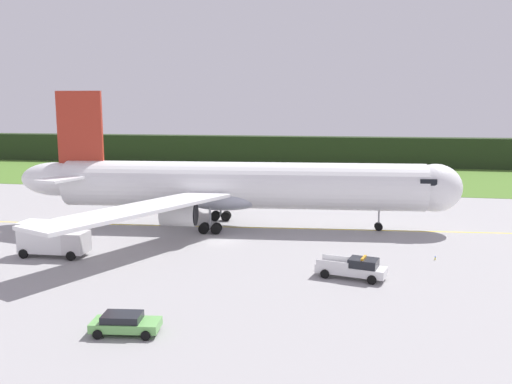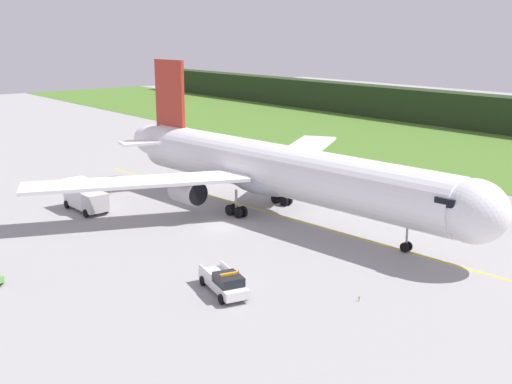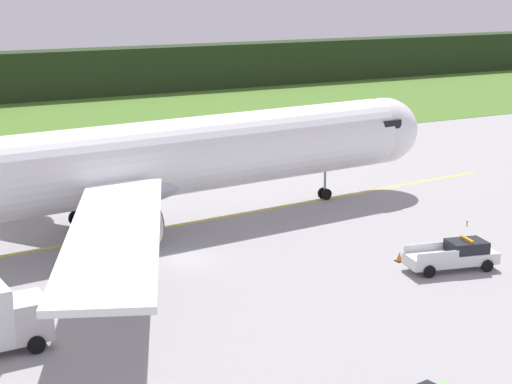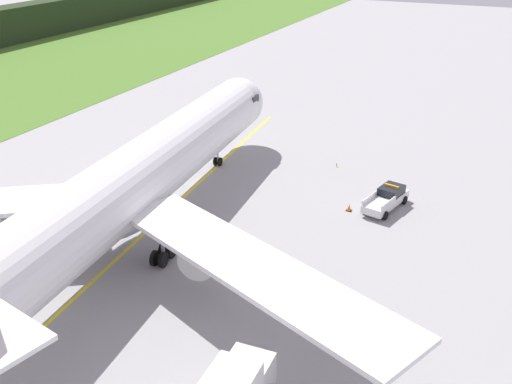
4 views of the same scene
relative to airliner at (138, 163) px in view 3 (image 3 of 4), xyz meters
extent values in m
plane|color=#959394|center=(-0.17, -7.32, -5.00)|extent=(320.00, 320.00, 0.00)
cube|color=yellow|center=(0.63, 0.06, -5.00)|extent=(67.59, 6.41, 0.01)
cylinder|color=white|center=(0.63, 0.06, 0.11)|extent=(42.72, 9.27, 5.47)
ellipsoid|color=white|center=(22.83, 2.07, 0.11)|extent=(6.49, 5.99, 5.47)
ellipsoid|color=#ABAFBE|center=(-1.48, -0.13, -1.39)|extent=(11.04, 6.68, 3.01)
cube|color=black|center=(21.54, 1.95, 1.07)|extent=(2.26, 5.34, 0.70)
cylinder|color=#B4B4B4|center=(-5.68, 7.77, -1.84)|extent=(3.81, 2.91, 2.60)
cylinder|color=black|center=(-3.84, 7.93, -1.84)|extent=(0.33, 2.39, 2.39)
cube|color=white|center=(-6.57, -13.29, -0.57)|extent=(13.53, 23.12, 0.35)
cylinder|color=#B4B4B4|center=(-4.19, -8.66, -1.84)|extent=(3.81, 2.91, 2.60)
cylinder|color=black|center=(-2.35, -8.49, -1.84)|extent=(0.33, 2.39, 2.39)
cylinder|color=gray|center=(16.67, 1.51, -3.36)|extent=(0.20, 0.20, 2.37)
cylinder|color=black|center=(16.65, 1.77, -4.55)|extent=(0.92, 0.30, 0.90)
cylinder|color=black|center=(16.70, 1.25, -4.55)|extent=(0.92, 0.30, 0.90)
cylinder|color=gray|center=(-2.80, 3.32, -3.21)|extent=(0.28, 0.28, 2.37)
cylinder|color=black|center=(-2.07, 3.03, -4.40)|extent=(1.22, 0.41, 1.20)
cylinder|color=black|center=(-2.14, 3.73, -4.40)|extent=(1.22, 0.41, 1.20)
cylinder|color=black|center=(-3.47, 2.91, -4.40)|extent=(1.22, 0.41, 1.20)
cylinder|color=black|center=(-3.53, 3.60, -4.40)|extent=(1.22, 0.41, 1.20)
cylinder|color=gray|center=(-2.16, -3.77, -3.21)|extent=(0.28, 0.28, 2.37)
cylinder|color=black|center=(-1.49, -3.36, -4.40)|extent=(1.22, 0.41, 1.20)
cylinder|color=black|center=(-1.43, -4.05, -4.40)|extent=(1.22, 0.41, 1.20)
cylinder|color=black|center=(-2.89, -3.48, -4.40)|extent=(1.22, 0.41, 1.20)
cylinder|color=black|center=(-2.83, -4.18, -4.40)|extent=(1.22, 0.41, 1.20)
cube|color=silver|center=(13.81, -16.99, -4.27)|extent=(6.04, 3.17, 0.70)
cube|color=black|center=(14.82, -17.23, -3.57)|extent=(2.64, 2.24, 0.70)
cube|color=silver|center=(12.67, -15.79, -3.69)|extent=(2.71, 0.72, 0.45)
cube|color=silver|center=(12.26, -17.57, -3.69)|extent=(2.71, 0.72, 0.45)
cube|color=orange|center=(14.82, -17.23, -3.14)|extent=(0.50, 1.36, 0.16)
cylinder|color=black|center=(15.94, -16.48, -4.62)|extent=(0.79, 0.41, 0.76)
cylinder|color=black|center=(15.49, -18.39, -4.62)|extent=(0.79, 0.41, 0.76)
cylinder|color=black|center=(12.13, -15.59, -4.62)|extent=(0.79, 0.41, 0.76)
cylinder|color=black|center=(11.68, -17.50, -4.62)|extent=(0.79, 0.41, 0.76)
cube|color=silver|center=(-11.99, -15.59, -3.55)|extent=(1.99, 2.47, 2.00)
cylinder|color=black|center=(-12.03, -14.39, -4.55)|extent=(0.91, 0.29, 0.90)
cylinder|color=black|center=(-11.94, -16.79, -4.55)|extent=(0.91, 0.29, 0.90)
cube|color=black|center=(12.03, -14.17, -4.98)|extent=(0.50, 0.50, 0.03)
cone|color=orange|center=(12.03, -14.17, -4.67)|extent=(0.39, 0.39, 0.61)
cylinder|color=yellow|center=(21.50, -10.06, -4.87)|extent=(0.10, 0.10, 0.25)
sphere|color=blue|center=(21.50, -10.06, -4.70)|extent=(0.12, 0.12, 0.12)
camera|label=1|loc=(14.17, -60.51, 9.02)|focal=37.21mm
camera|label=2|loc=(50.79, -43.29, 14.48)|focal=44.31mm
camera|label=3|loc=(-21.13, -55.21, 12.46)|focal=60.07mm
camera|label=4|loc=(-34.63, -26.27, 18.77)|focal=41.70mm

